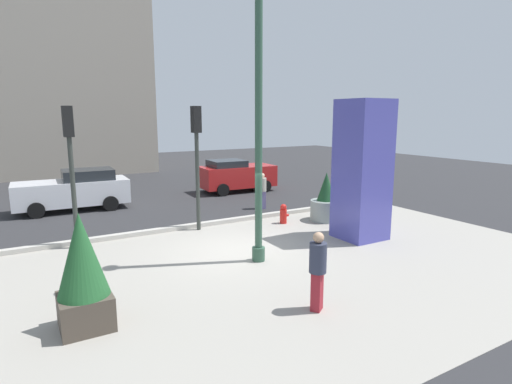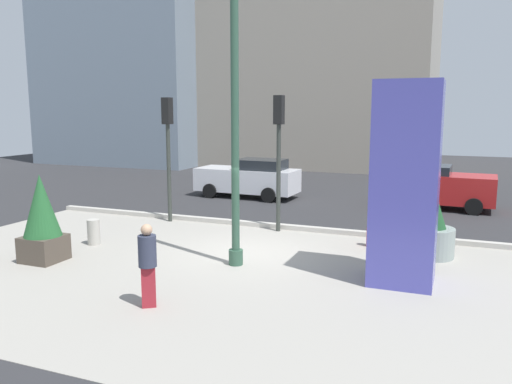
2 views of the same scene
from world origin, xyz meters
name	(u,v)px [view 1 (image 1 of 2)]	position (x,y,z in m)	size (l,w,h in m)	color
ground_plane	(190,222)	(0.00, 4.00, 0.00)	(60.00, 60.00, 0.00)	#2D2D30
plaza_pavement	(275,272)	(0.00, -2.00, 0.00)	(18.00, 10.00, 0.02)	#9E998E
curb_strip	(199,225)	(0.00, 3.12, 0.08)	(18.00, 0.24, 0.16)	#B7B2A8
lamp_post	(259,125)	(0.07, -1.06, 3.78)	(0.44, 0.44, 7.74)	#335642
art_pillar_blue	(362,170)	(4.11, -0.84, 2.27)	(1.41, 1.41, 4.54)	#4C4CAD
potted_plant_curbside	(326,203)	(4.64, 1.53, 0.71)	(1.18, 1.18, 1.89)	gray
potted_plant_near_right	(83,272)	(-4.70, -2.60, 1.14)	(0.95, 0.95, 2.28)	#4C4238
fire_hydrant	(283,214)	(2.97, 1.99, 0.37)	(0.36, 0.26, 0.75)	red
concrete_bollard	(79,277)	(-4.58, -0.79, 0.38)	(0.36, 0.36, 0.75)	#B2ADA3
traffic_light_corner	(70,153)	(-4.15, 2.76, 2.93)	(0.28, 0.42, 4.30)	#333833
traffic_light_far_side	(197,148)	(-0.13, 2.78, 2.93)	(0.28, 0.42, 4.34)	#333833
car_curb_east	(74,190)	(-3.49, 8.42, 0.87)	(4.62, 2.09, 1.73)	silver
car_intersection	(236,175)	(4.57, 8.87, 0.88)	(4.03, 2.20, 1.71)	red
pedestrian_crossing	(318,267)	(-0.42, -4.26, 0.95)	(0.50, 0.50, 1.70)	maroon
pedestrian_on_sidewalk	(262,189)	(3.59, 4.56, 0.87)	(0.42, 0.42, 1.57)	slate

